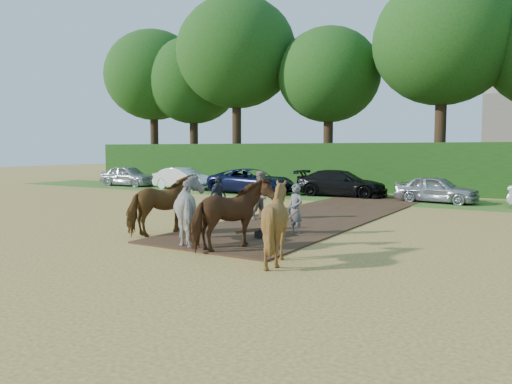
{
  "coord_description": "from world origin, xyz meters",
  "views": [
    {
      "loc": [
        9.5,
        -11.42,
        2.65
      ],
      "look_at": [
        2.03,
        0.85,
        1.4
      ],
      "focal_mm": 35.0,
      "sensor_mm": 36.0,
      "label": 1
    }
  ],
  "objects_px": {
    "spectator_far": "(218,197)",
    "church": "(510,54)",
    "parked_cars": "(334,184)",
    "plough_team": "(215,212)",
    "spectator_near": "(262,196)"
  },
  "relations": [
    {
      "from": "spectator_near",
      "to": "plough_team",
      "type": "bearing_deg",
      "value": -145.08
    },
    {
      "from": "parked_cars",
      "to": "church",
      "type": "height_order",
      "value": "church"
    },
    {
      "from": "spectator_near",
      "to": "parked_cars",
      "type": "height_order",
      "value": "spectator_near"
    },
    {
      "from": "parked_cars",
      "to": "church",
      "type": "distance_m",
      "value": 43.42
    },
    {
      "from": "spectator_near",
      "to": "spectator_far",
      "type": "xyz_separation_m",
      "value": [
        -1.72,
        -0.38,
        -0.12
      ]
    },
    {
      "from": "spectator_near",
      "to": "parked_cars",
      "type": "distance_m",
      "value": 9.56
    },
    {
      "from": "spectator_far",
      "to": "plough_team",
      "type": "bearing_deg",
      "value": -143.2
    },
    {
      "from": "spectator_near",
      "to": "plough_team",
      "type": "height_order",
      "value": "plough_team"
    },
    {
      "from": "spectator_far",
      "to": "church",
      "type": "bearing_deg",
      "value": -4.34
    },
    {
      "from": "plough_team",
      "to": "parked_cars",
      "type": "xyz_separation_m",
      "value": [
        -2.55,
        14.45,
        -0.23
      ]
    },
    {
      "from": "spectator_far",
      "to": "plough_team",
      "type": "height_order",
      "value": "plough_team"
    },
    {
      "from": "spectator_near",
      "to": "church",
      "type": "distance_m",
      "value": 52.35
    },
    {
      "from": "parked_cars",
      "to": "plough_team",
      "type": "bearing_deg",
      "value": -79.99
    },
    {
      "from": "spectator_far",
      "to": "parked_cars",
      "type": "height_order",
      "value": "spectator_far"
    },
    {
      "from": "church",
      "to": "spectator_far",
      "type": "bearing_deg",
      "value": -96.26
    }
  ]
}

